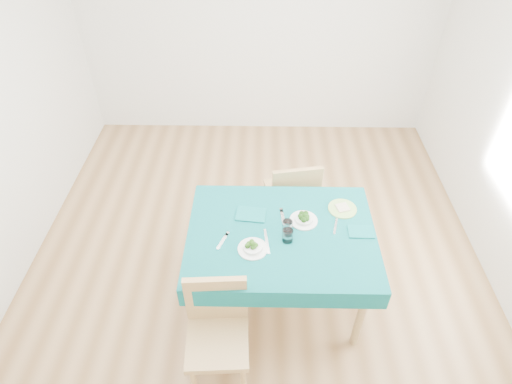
{
  "coord_description": "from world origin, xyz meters",
  "views": [
    {
      "loc": [
        0.04,
        -2.43,
        2.99
      ],
      "look_at": [
        0.0,
        0.0,
        0.85
      ],
      "focal_mm": 30.0,
      "sensor_mm": 36.0,
      "label": 1
    }
  ],
  "objects_px": {
    "table": "(280,267)",
    "side_plate": "(342,209)",
    "bowl_far": "(304,218)",
    "bowl_near": "(253,246)",
    "chair_near": "(217,336)",
    "chair_far": "(291,185)"
  },
  "relations": [
    {
      "from": "table",
      "to": "side_plate",
      "type": "relative_size",
      "value": 6.24
    },
    {
      "from": "table",
      "to": "bowl_far",
      "type": "distance_m",
      "value": 0.46
    },
    {
      "from": "bowl_far",
      "to": "side_plate",
      "type": "bearing_deg",
      "value": 23.47
    },
    {
      "from": "bowl_near",
      "to": "side_plate",
      "type": "bearing_deg",
      "value": 31.63
    },
    {
      "from": "bowl_near",
      "to": "side_plate",
      "type": "xyz_separation_m",
      "value": [
        0.67,
        0.41,
        -0.03
      ]
    },
    {
      "from": "table",
      "to": "chair_near",
      "type": "relative_size",
      "value": 1.34
    },
    {
      "from": "chair_far",
      "to": "bowl_near",
      "type": "height_order",
      "value": "chair_far"
    },
    {
      "from": "chair_near",
      "to": "bowl_near",
      "type": "height_order",
      "value": "chair_near"
    },
    {
      "from": "chair_far",
      "to": "bowl_near",
      "type": "relative_size",
      "value": 5.1
    },
    {
      "from": "table",
      "to": "chair_near",
      "type": "bearing_deg",
      "value": -122.38
    },
    {
      "from": "table",
      "to": "chair_far",
      "type": "height_order",
      "value": "chair_far"
    },
    {
      "from": "table",
      "to": "bowl_near",
      "type": "bearing_deg",
      "value": -141.99
    },
    {
      "from": "chair_near",
      "to": "bowl_near",
      "type": "bearing_deg",
      "value": 63.27
    },
    {
      "from": "chair_near",
      "to": "side_plate",
      "type": "height_order",
      "value": "chair_near"
    },
    {
      "from": "chair_near",
      "to": "side_plate",
      "type": "xyz_separation_m",
      "value": [
        0.89,
        0.92,
        0.26
      ]
    },
    {
      "from": "side_plate",
      "to": "bowl_far",
      "type": "bearing_deg",
      "value": -156.53
    },
    {
      "from": "chair_far",
      "to": "bowl_far",
      "type": "relative_size",
      "value": 5.13
    },
    {
      "from": "bowl_far",
      "to": "chair_far",
      "type": "bearing_deg",
      "value": 94.27
    },
    {
      "from": "chair_near",
      "to": "chair_far",
      "type": "bearing_deg",
      "value": 66.57
    },
    {
      "from": "side_plate",
      "to": "chair_far",
      "type": "bearing_deg",
      "value": 122.78
    },
    {
      "from": "bowl_near",
      "to": "side_plate",
      "type": "relative_size",
      "value": 0.96
    },
    {
      "from": "chair_near",
      "to": "chair_far",
      "type": "relative_size",
      "value": 0.95
    }
  ]
}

